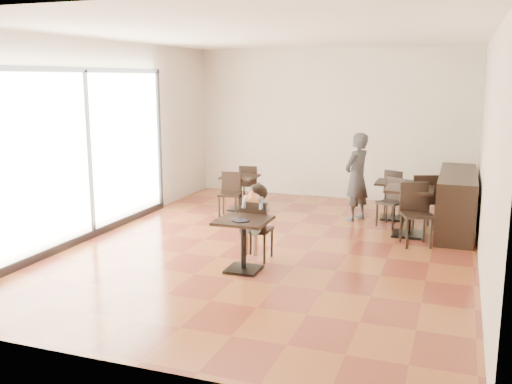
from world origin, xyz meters
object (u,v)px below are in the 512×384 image
at_px(cafe_table_mid, 409,212).
at_px(chair_left_a, 250,185).
at_px(cafe_table_back, 394,200).
at_px(chair_left_b, 229,195).
at_px(child_chair, 257,230).
at_px(cafe_table_left, 240,193).
at_px(child_table, 243,245).
at_px(chair_back_a, 397,191).
at_px(chair_back_b, 390,203).
at_px(child, 257,222).
at_px(chair_mid_a, 422,201).
at_px(adult_patron, 357,177).
at_px(chair_mid_b, 417,215).

xyz_separation_m(cafe_table_mid, chair_left_a, (-3.31, 1.34, 0.01)).
relative_size(cafe_table_back, chair_left_b, 0.85).
xyz_separation_m(child_chair, cafe_table_left, (-1.37, 2.82, -0.09)).
height_order(chair_left_a, chair_left_b, same).
height_order(child_table, cafe_table_back, child_table).
xyz_separation_m(chair_back_a, chair_back_b, (0.00, -1.10, 0.00)).
bearing_deg(cafe_table_mid, child, -133.63).
distance_m(child_table, cafe_table_back, 3.98).
height_order(chair_mid_a, chair_back_a, chair_mid_a).
bearing_deg(chair_left_a, chair_back_b, 155.92).
xyz_separation_m(chair_left_b, chair_back_a, (2.95, 1.38, 0.01)).
relative_size(child_table, adult_patron, 0.45).
bearing_deg(cafe_table_back, chair_back_a, 90.00).
distance_m(child_table, chair_left_b, 3.14).
height_order(cafe_table_mid, chair_mid_b, chair_mid_b).
distance_m(cafe_table_left, chair_back_b, 2.96).
bearing_deg(child, cafe_table_mid, 46.37).
xyz_separation_m(cafe_table_left, chair_mid_b, (3.47, -1.34, 0.14)).
bearing_deg(chair_left_b, adult_patron, 4.48).
bearing_deg(chair_back_a, chair_left_b, 49.47).
bearing_deg(adult_patron, cafe_table_left, -66.09).
bearing_deg(chair_mid_a, child_table, 35.82).
distance_m(chair_mid_a, chair_back_a, 1.20).
xyz_separation_m(chair_mid_a, chair_mid_b, (0.00, -1.10, 0.00)).
relative_size(child, cafe_table_back, 1.56).
bearing_deg(chair_back_b, chair_mid_b, -39.54).
height_order(child_table, cafe_table_mid, cafe_table_mid).
distance_m(chair_mid_b, chair_back_a, 2.24).
relative_size(adult_patron, cafe_table_left, 2.34).
bearing_deg(cafe_table_left, adult_patron, -0.43).
bearing_deg(chair_mid_b, adult_patron, 111.29).
distance_m(child, chair_left_b, 2.66).
height_order(cafe_table_mid, chair_mid_a, chair_mid_a).
height_order(cafe_table_mid, chair_back_a, chair_back_a).
bearing_deg(cafe_table_back, chair_mid_a, -44.88).
height_order(child, cafe_table_left, child).
bearing_deg(chair_mid_b, child_chair, -165.15).
height_order(child_table, chair_mid_b, chair_mid_b).
height_order(cafe_table_left, chair_back_a, chair_back_a).
height_order(child, chair_mid_a, child).
xyz_separation_m(cafe_table_back, chair_left_b, (-2.95, -0.83, 0.06)).
relative_size(child_chair, chair_back_b, 1.03).
bearing_deg(chair_left_b, chair_mid_b, -21.43).
xyz_separation_m(child, chair_left_a, (-1.37, 3.37, -0.14)).
height_order(child, adult_patron, adult_patron).
distance_m(adult_patron, chair_left_b, 2.39).
relative_size(chair_left_b, chair_back_a, 0.98).
height_order(child, chair_back_b, child).
bearing_deg(chair_mid_a, cafe_table_left, -24.32).
xyz_separation_m(cafe_table_back, chair_back_a, (0.00, 0.55, 0.07)).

